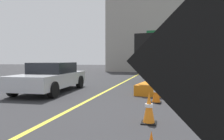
# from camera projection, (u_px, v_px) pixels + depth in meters

# --- Properties ---
(lane_center_stripe) EXTENTS (0.14, 36.00, 0.01)m
(lane_center_stripe) POSITION_uv_depth(u_px,v_px,m) (50.00, 120.00, 5.35)
(lane_center_stripe) COLOR yellow
(lane_center_stripe) RESTS_ON ground
(arrow_board_trailer) EXTENTS (1.59, 1.94, 2.70)m
(arrow_board_trailer) POSITION_uv_depth(u_px,v_px,m) (152.00, 83.00, 9.49)
(arrow_board_trailer) COLOR orange
(arrow_board_trailer) RESTS_ON ground
(box_truck) EXTENTS (2.49, 7.85, 3.14)m
(box_truck) POSITION_uv_depth(u_px,v_px,m) (166.00, 57.00, 15.26)
(box_truck) COLOR black
(box_truck) RESTS_ON ground
(pickup_car) EXTENTS (2.22, 4.78, 1.38)m
(pickup_car) POSITION_uv_depth(u_px,v_px,m) (51.00, 77.00, 10.13)
(pickup_car) COLOR silver
(pickup_car) RESTS_ON ground
(highway_guide_sign) EXTENTS (2.79, 0.19, 5.00)m
(highway_guide_sign) POSITION_uv_depth(u_px,v_px,m) (192.00, 39.00, 19.43)
(highway_guide_sign) COLOR gray
(highway_guide_sign) RESTS_ON ground
(far_building_block) EXTENTS (18.71, 7.05, 9.83)m
(far_building_block) POSITION_uv_depth(u_px,v_px,m) (183.00, 33.00, 27.49)
(far_building_block) COLOR gray
(far_building_block) RESTS_ON ground
(traffic_cone_mid_lane) EXTENTS (0.36, 0.36, 0.76)m
(traffic_cone_mid_lane) POSITION_uv_depth(u_px,v_px,m) (149.00, 108.00, 5.07)
(traffic_cone_mid_lane) COLOR black
(traffic_cone_mid_lane) RESTS_ON ground
(traffic_cone_far_lane) EXTENTS (0.36, 0.36, 0.73)m
(traffic_cone_far_lane) POSITION_uv_depth(u_px,v_px,m) (156.00, 93.00, 7.52)
(traffic_cone_far_lane) COLOR black
(traffic_cone_far_lane) RESTS_ON ground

